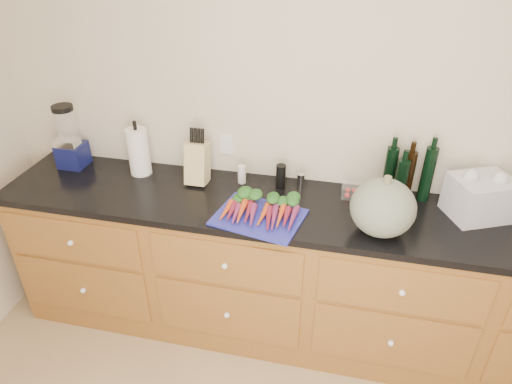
% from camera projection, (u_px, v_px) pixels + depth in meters
% --- Properties ---
extents(wall_back, '(4.10, 0.05, 2.60)m').
position_uv_depth(wall_back, '(331.00, 123.00, 2.54)').
color(wall_back, beige).
rests_on(wall_back, ground).
extents(cabinets, '(3.60, 0.64, 0.90)m').
position_uv_depth(cabinets, '(314.00, 277.00, 2.71)').
color(cabinets, brown).
rests_on(cabinets, ground).
extents(countertop, '(3.64, 0.62, 0.04)m').
position_uv_depth(countertop, '(320.00, 212.00, 2.47)').
color(countertop, black).
rests_on(countertop, cabinets).
extents(cutting_board, '(0.50, 0.42, 0.01)m').
position_uv_depth(cutting_board, '(259.00, 217.00, 2.38)').
color(cutting_board, '#24289B').
rests_on(cutting_board, countertop).
extents(carrots, '(0.39, 0.29, 0.06)m').
position_uv_depth(carrots, '(260.00, 209.00, 2.39)').
color(carrots, '#E04C1A').
rests_on(carrots, cutting_board).
extents(squash, '(0.32, 0.32, 0.29)m').
position_uv_depth(squash, '(383.00, 208.00, 2.21)').
color(squash, '#5B6756').
rests_on(squash, countertop).
extents(blender_appliance, '(0.16, 0.16, 0.40)m').
position_uv_depth(blender_appliance, '(69.00, 140.00, 2.79)').
color(blender_appliance, '#0F1347').
rests_on(blender_appliance, countertop).
extents(paper_towel, '(0.13, 0.13, 0.29)m').
position_uv_depth(paper_towel, '(139.00, 152.00, 2.72)').
color(paper_towel, white).
rests_on(paper_towel, countertop).
extents(knife_block, '(0.12, 0.12, 0.24)m').
position_uv_depth(knife_block, '(198.00, 163.00, 2.65)').
color(knife_block, tan).
rests_on(knife_block, countertop).
extents(grinder_salt, '(0.05, 0.05, 0.11)m').
position_uv_depth(grinder_salt, '(242.00, 174.00, 2.67)').
color(grinder_salt, silver).
rests_on(grinder_salt, countertop).
extents(grinder_pepper, '(0.06, 0.06, 0.14)m').
position_uv_depth(grinder_pepper, '(281.00, 176.00, 2.62)').
color(grinder_pepper, black).
rests_on(grinder_pepper, countertop).
extents(canister_chrome, '(0.04, 0.04, 0.10)m').
position_uv_depth(canister_chrome, '(301.00, 182.00, 2.61)').
color(canister_chrome, silver).
rests_on(canister_chrome, countertop).
extents(tomato_box, '(0.14, 0.12, 0.07)m').
position_uv_depth(tomato_box, '(355.00, 191.00, 2.55)').
color(tomato_box, white).
rests_on(tomato_box, countertop).
extents(bottles, '(0.26, 0.13, 0.31)m').
position_uv_depth(bottles, '(407.00, 176.00, 2.47)').
color(bottles, black).
rests_on(bottles, countertop).
extents(grocery_bag, '(0.37, 0.34, 0.22)m').
position_uv_depth(grocery_bag, '(480.00, 197.00, 2.35)').
color(grocery_bag, silver).
rests_on(grocery_bag, countertop).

